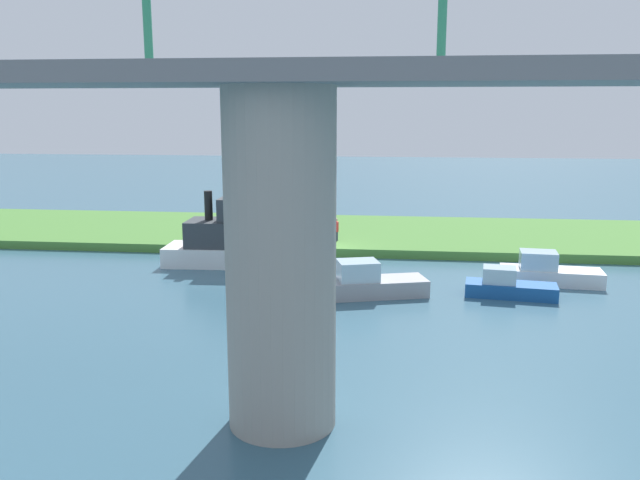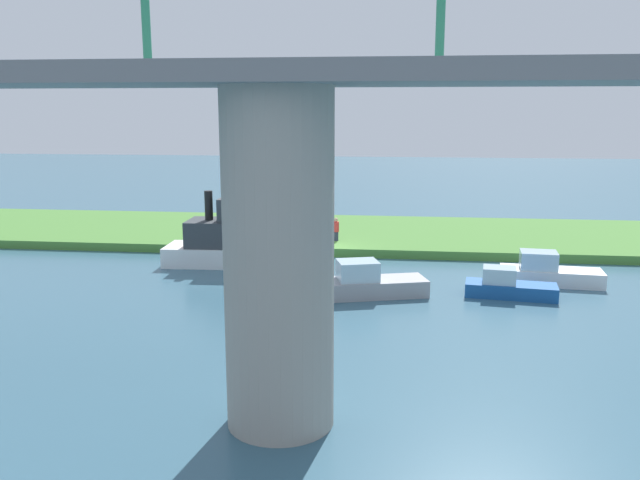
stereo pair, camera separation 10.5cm
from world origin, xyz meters
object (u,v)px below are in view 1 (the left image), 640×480
Objects in this scene: bridge_pylon at (281,262)px; pontoon_yellow at (243,238)px; person_on_bank at (336,229)px; riverboat_paddlewheel at (548,272)px; skiff_small at (368,283)px; houseboat_blue at (508,286)px; mooring_post at (279,236)px.

bridge_pylon is 1.12× the size of pontoon_yellow.
riverboat_paddlewheel is at bearing 148.09° from person_on_bank.
riverboat_paddlewheel is (-8.50, -3.10, -0.02)m from skiff_small.
pontoon_yellow is 15.61m from riverboat_paddlewheel.
pontoon_yellow is at bearing -73.62° from bridge_pylon.
bridge_pylon reaches higher than skiff_small.
riverboat_paddlewheel reaches higher than houseboat_blue.
person_on_bank is (0.62, -22.27, -3.22)m from bridge_pylon.
pontoon_yellow is 1.52× the size of skiff_small.
mooring_post is (3.20, 1.28, -0.23)m from person_on_bank.
houseboat_blue is (-8.00, -13.01, -3.95)m from bridge_pylon.
bridge_pylon is at bearing 106.38° from pontoon_yellow.
person_on_bank reaches higher than skiff_small.
person_on_bank reaches higher than riverboat_paddlewheel.
houseboat_blue is (-8.63, 9.26, -0.73)m from person_on_bank.
pontoon_yellow is 1.63× the size of riverboat_paddlewheel.
houseboat_blue is at bearing 160.83° from pontoon_yellow.
skiff_small reaches higher than houseboat_blue.
bridge_pylon reaches higher than pontoon_yellow.
mooring_post is 3.70m from pontoon_yellow.
skiff_small is at bearing 20.02° from riverboat_paddlewheel.
person_on_bank reaches higher than mooring_post.
bridge_pylon is 1.83× the size of riverboat_paddlewheel.
person_on_bank is at bearing -76.37° from skiff_small.
skiff_small is at bearing -98.14° from bridge_pylon.
bridge_pylon is at bearing 100.31° from mooring_post.
pontoon_yellow is at bearing -36.81° from skiff_small.
houseboat_blue is 3.36m from riverboat_paddlewheel.
person_on_bank is 0.34× the size of houseboat_blue.
riverboat_paddlewheel is at bearing -159.98° from skiff_small.
person_on_bank is 1.48× the size of mooring_post.
pontoon_yellow reaches higher than houseboat_blue.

